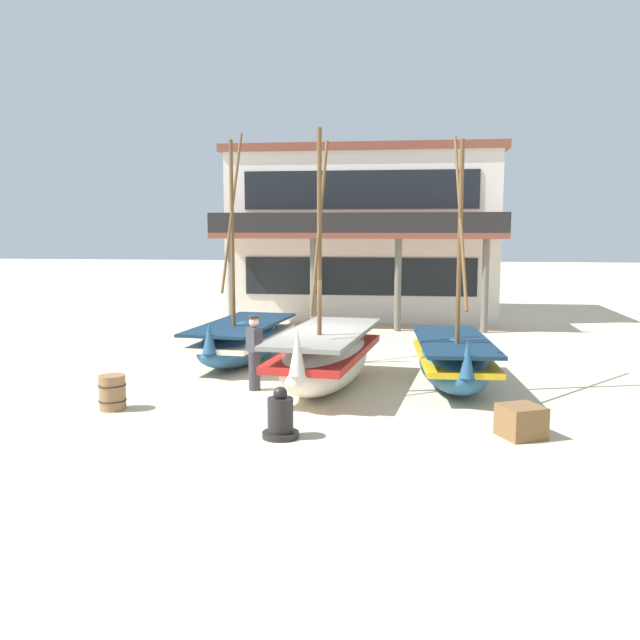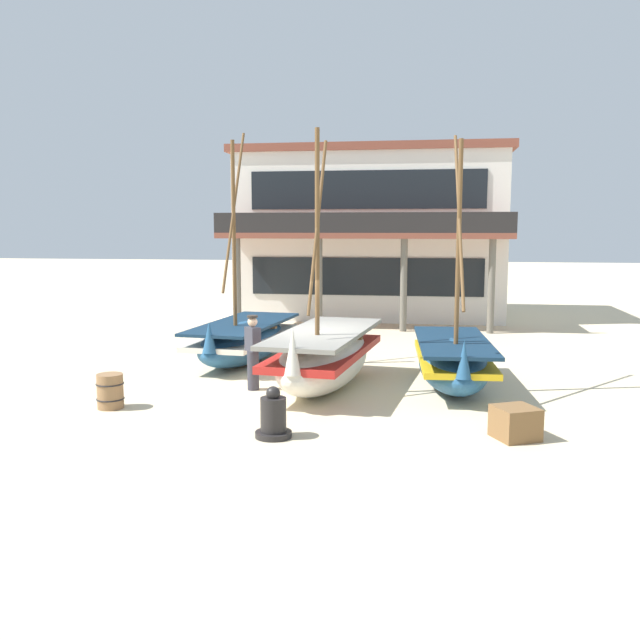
% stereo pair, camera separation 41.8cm
% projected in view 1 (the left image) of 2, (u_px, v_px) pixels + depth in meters
% --- Properties ---
extents(ground_plane, '(120.00, 120.00, 0.00)m').
position_uv_depth(ground_plane, '(314.00, 386.00, 15.69)').
color(ground_plane, beige).
extents(fishing_boat_near_left, '(2.20, 4.87, 6.07)m').
position_uv_depth(fishing_boat_near_left, '(242.00, 340.00, 18.40)').
color(fishing_boat_near_left, '#23517A').
rests_on(fishing_boat_near_left, ground).
extents(fishing_boat_centre_large, '(1.83, 4.42, 5.69)m').
position_uv_depth(fishing_boat_centre_large, '(453.00, 360.00, 15.55)').
color(fishing_boat_centre_large, '#23517A').
rests_on(fishing_boat_centre_large, ground).
extents(fishing_boat_far_right, '(2.25, 4.98, 5.66)m').
position_uv_depth(fishing_boat_far_right, '(326.00, 357.00, 15.38)').
color(fishing_boat_far_right, silver).
rests_on(fishing_boat_far_right, ground).
extents(fisherman_by_hull, '(0.41, 0.41, 1.68)m').
position_uv_depth(fisherman_by_hull, '(254.00, 353.00, 15.21)').
color(fisherman_by_hull, '#33333D').
rests_on(fisherman_by_hull, ground).
extents(capstan_winch, '(0.64, 0.64, 0.90)m').
position_uv_depth(capstan_winch, '(280.00, 418.00, 11.81)').
color(capstan_winch, black).
rests_on(capstan_winch, ground).
extents(wooden_barrel, '(0.56, 0.56, 0.70)m').
position_uv_depth(wooden_barrel, '(112.00, 392.00, 13.64)').
color(wooden_barrel, olive).
rests_on(wooden_barrel, ground).
extents(cargo_crate, '(0.90, 0.90, 0.56)m').
position_uv_depth(cargo_crate, '(521.00, 421.00, 11.84)').
color(cargo_crate, brown).
rests_on(cargo_crate, ground).
extents(harbor_building_main, '(10.86, 8.36, 6.77)m').
position_uv_depth(harbor_building_main, '(365.00, 233.00, 28.61)').
color(harbor_building_main, white).
rests_on(harbor_building_main, ground).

